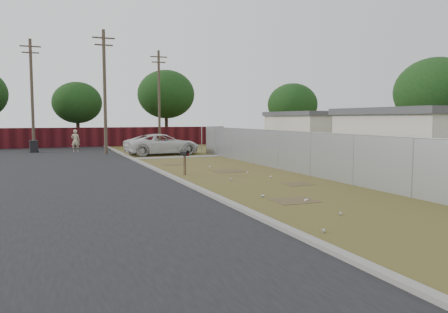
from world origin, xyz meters
name	(u,v)px	position (x,y,z in m)	size (l,w,h in m)	color
ground	(249,179)	(0.00, 0.00, 0.00)	(120.00, 120.00, 0.00)	brown
street	(73,166)	(-6.76, 8.05, 0.02)	(15.10, 60.00, 0.12)	black
chainlink_fence	(299,157)	(3.12, 1.03, 0.80)	(0.10, 27.06, 2.02)	#919399
privacy_fence	(71,137)	(-6.00, 25.00, 0.90)	(30.00, 0.12, 1.80)	#470F15
utility_poles	(102,93)	(-3.67, 20.67, 4.69)	(12.60, 8.24, 9.00)	brown
houses	(377,137)	(9.70, 3.13, 1.56)	(9.30, 17.24, 3.10)	beige
horizon_trees	(148,97)	(0.84, 23.56, 4.63)	(33.32, 31.94, 7.78)	black
mailbox	(185,155)	(-2.15, 2.47, 0.92)	(0.34, 0.50, 1.16)	brown
pickup_truck	(163,144)	(-0.25, 14.06, 0.75)	(2.50, 5.43, 1.51)	silver
pedestrian	(75,141)	(-5.95, 18.87, 0.89)	(0.65, 0.42, 1.78)	tan
trash_bin	(34,146)	(-8.97, 19.65, 0.48)	(0.69, 0.68, 0.93)	black
scattered_litter	(264,186)	(-0.46, -2.25, 0.04)	(3.49, 13.70, 0.07)	silver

